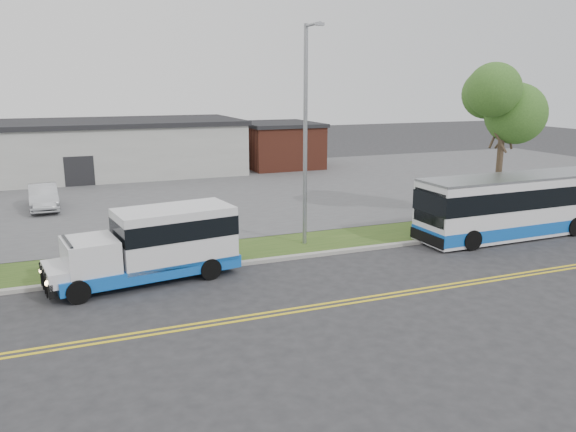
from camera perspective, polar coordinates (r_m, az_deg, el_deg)
name	(u,v)px	position (r m, az deg, el deg)	size (l,w,h in m)	color
ground	(262,272)	(22.03, -2.64, -5.69)	(140.00, 140.00, 0.00)	#28282B
lane_line_north	(300,307)	(18.66, 1.26, -9.26)	(70.00, 0.12, 0.01)	yellow
lane_line_south	(304,311)	(18.41, 1.63, -9.60)	(70.00, 0.12, 0.01)	yellow
curb	(253,262)	(23.00, -3.53, -4.67)	(80.00, 0.30, 0.15)	#9E9B93
verge	(241,251)	(24.65, -4.84, -3.52)	(80.00, 3.30, 0.10)	#2A4818
parking_lot	(179,193)	(38.00, -11.02, 2.28)	(80.00, 25.00, 0.10)	#4C4C4F
commercial_building	(76,149)	(46.99, -20.71, 6.39)	(25.40, 10.40, 4.35)	#9E9E99
brick_wing	(279,145)	(49.13, -0.94, 7.25)	(6.30, 7.30, 3.90)	brown
tree_east	(505,103)	(30.76, 21.15, 10.65)	(5.20, 5.20, 8.33)	#36251D
streetlight_near	(306,129)	(24.53, 1.84, 8.79)	(0.35, 1.53, 9.50)	gray
shuttle_bus	(157,242)	(21.41, -13.14, -2.63)	(7.16, 3.23, 2.66)	#1054B7
transit_bus	(519,205)	(29.03, 22.43, 1.02)	(10.65, 2.75, 2.94)	silver
pedestrian	(125,250)	(22.58, -16.25, -3.33)	(0.59, 0.39, 1.61)	black
parked_car_a	(44,197)	(35.13, -23.57, 1.79)	(1.52, 4.37, 1.44)	#B5B7BC
grocery_bag_left	(118,269)	(22.51, -16.84, -5.15)	(0.32, 0.32, 0.32)	white
grocery_bag_right	(133,263)	(23.03, -15.46, -4.64)	(0.32, 0.32, 0.32)	white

